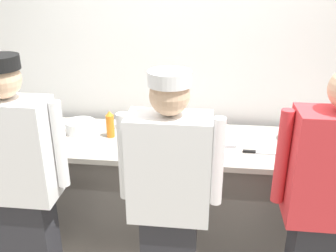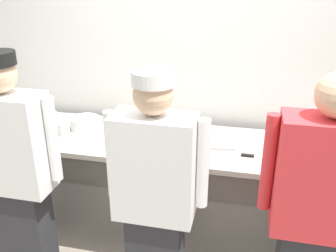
% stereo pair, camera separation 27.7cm
% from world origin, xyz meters
% --- Properties ---
extents(wall_back, '(5.11, 0.10, 2.69)m').
position_xyz_m(wall_back, '(0.00, 0.90, 1.35)').
color(wall_back, white).
rests_on(wall_back, ground).
extents(prep_counter, '(3.26, 0.75, 0.89)m').
position_xyz_m(prep_counter, '(0.00, 0.40, 0.45)').
color(prep_counter, '#56514C').
rests_on(prep_counter, ground).
extents(chef_near_left, '(0.61, 0.24, 1.68)m').
position_xyz_m(chef_near_left, '(-0.96, -0.34, 0.90)').
color(chef_near_left, '#2D2D33').
rests_on(chef_near_left, ground).
extents(chef_center, '(0.60, 0.24, 1.64)m').
position_xyz_m(chef_center, '(-0.03, -0.38, 0.87)').
color(chef_center, '#2D2D33').
rests_on(chef_center, ground).
extents(chef_far_right, '(0.61, 0.24, 1.68)m').
position_xyz_m(chef_far_right, '(0.85, -0.37, 0.89)').
color(chef_far_right, '#2D2D33').
rests_on(chef_far_right, ground).
extents(plate_stack_front, '(0.23, 0.23, 0.10)m').
position_xyz_m(plate_stack_front, '(-0.85, 0.47, 0.94)').
color(plate_stack_front, white).
rests_on(plate_stack_front, prep_counter).
extents(plate_stack_rear, '(0.22, 0.22, 0.08)m').
position_xyz_m(plate_stack_rear, '(0.84, 0.52, 0.93)').
color(plate_stack_rear, white).
rests_on(plate_stack_rear, prep_counter).
extents(mixing_bowl_steel, '(0.35, 0.35, 0.13)m').
position_xyz_m(mixing_bowl_steel, '(-1.22, 0.35, 0.96)').
color(mixing_bowl_steel, '#B7BABF').
rests_on(mixing_bowl_steel, prep_counter).
extents(sheet_tray, '(0.48, 0.36, 0.02)m').
position_xyz_m(sheet_tray, '(0.14, 0.45, 0.90)').
color(sheet_tray, '#B7BABF').
rests_on(sheet_tray, prep_counter).
extents(squeeze_bottle_primary, '(0.06, 0.06, 0.21)m').
position_xyz_m(squeeze_bottle_primary, '(-0.59, 0.41, 1.00)').
color(squeeze_bottle_primary, orange).
rests_on(squeeze_bottle_primary, prep_counter).
extents(ramekin_green_sauce, '(0.10, 0.10, 0.04)m').
position_xyz_m(ramekin_green_sauce, '(-0.56, 0.60, 0.91)').
color(ramekin_green_sauce, white).
rests_on(ramekin_green_sauce, prep_counter).
extents(deli_cup, '(0.09, 0.09, 0.09)m').
position_xyz_m(deli_cup, '(-0.96, 0.31, 0.94)').
color(deli_cup, white).
rests_on(deli_cup, prep_counter).
extents(chefs_knife, '(0.27, 0.03, 0.02)m').
position_xyz_m(chefs_knife, '(0.54, 0.26, 0.90)').
color(chefs_knife, '#B7BABF').
rests_on(chefs_knife, prep_counter).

